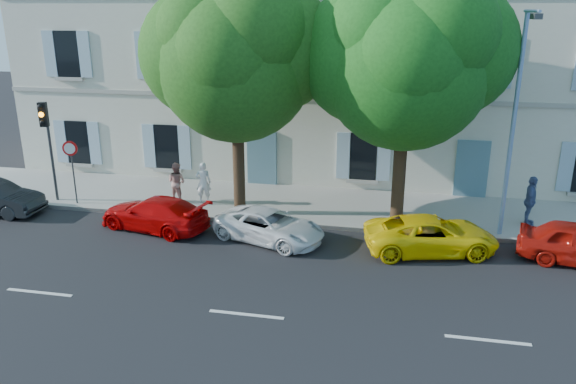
% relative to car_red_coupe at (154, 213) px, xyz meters
% --- Properties ---
extents(ground, '(90.00, 90.00, 0.00)m').
position_rel_car_red_coupe_xyz_m(ground, '(4.78, -1.06, -0.59)').
color(ground, black).
extents(sidewalk, '(36.00, 4.50, 0.15)m').
position_rel_car_red_coupe_xyz_m(sidewalk, '(4.78, 3.39, -0.52)').
color(sidewalk, '#A09E96').
rests_on(sidewalk, ground).
extents(kerb, '(36.00, 0.16, 0.16)m').
position_rel_car_red_coupe_xyz_m(kerb, '(4.78, 1.22, -0.51)').
color(kerb, '#9E998E').
rests_on(kerb, ground).
extents(building, '(28.00, 7.00, 12.00)m').
position_rel_car_red_coupe_xyz_m(building, '(4.78, 9.14, 5.41)').
color(building, beige).
rests_on(building, ground).
extents(car_red_coupe, '(4.34, 2.54, 1.18)m').
position_rel_car_red_coupe_xyz_m(car_red_coupe, '(0.00, 0.00, 0.00)').
color(car_red_coupe, '#C30505').
rests_on(car_red_coupe, ground).
extents(car_white_coupe, '(4.21, 2.93, 1.07)m').
position_rel_car_red_coupe_xyz_m(car_white_coupe, '(4.26, -0.21, -0.06)').
color(car_white_coupe, white).
rests_on(car_white_coupe, ground).
extents(car_yellow_supercar, '(4.60, 2.89, 1.18)m').
position_rel_car_red_coupe_xyz_m(car_yellow_supercar, '(9.60, -0.07, 0.00)').
color(car_yellow_supercar, yellow).
rests_on(car_yellow_supercar, ground).
extents(tree_left, '(5.57, 5.57, 8.63)m').
position_rel_car_red_coupe_xyz_m(tree_left, '(2.63, 1.86, 5.11)').
color(tree_left, '#3A2819').
rests_on(tree_left, sidewalk).
extents(tree_right, '(5.63, 5.63, 8.67)m').
position_rel_car_red_coupe_xyz_m(tree_right, '(8.47, 1.90, 5.12)').
color(tree_right, '#3A2819').
rests_on(tree_right, sidewalk).
extents(traffic_light, '(0.36, 0.45, 3.98)m').
position_rel_car_red_coupe_xyz_m(traffic_light, '(-5.05, 1.70, 2.44)').
color(traffic_light, '#383A3D').
rests_on(traffic_light, sidewalk).
extents(road_sign, '(0.58, 0.16, 2.54)m').
position_rel_car_red_coupe_xyz_m(road_sign, '(-4.05, 1.59, 1.39)').
color(road_sign, '#383A3D').
rests_on(road_sign, sidewalk).
extents(street_lamp, '(0.28, 1.58, 7.38)m').
position_rel_car_red_coupe_xyz_m(street_lamp, '(12.00, 1.46, 3.74)').
color(street_lamp, '#7293BF').
rests_on(street_lamp, sidewalk).
extents(pedestrian_a, '(0.67, 0.49, 1.67)m').
position_rel_car_red_coupe_xyz_m(pedestrian_a, '(0.92, 2.65, 0.40)').
color(pedestrian_a, white).
rests_on(pedestrian_a, sidewalk).
extents(pedestrian_b, '(0.91, 0.79, 1.59)m').
position_rel_car_red_coupe_xyz_m(pedestrian_b, '(-0.21, 2.64, 0.35)').
color(pedestrian_b, '#AD776F').
rests_on(pedestrian_b, sidewalk).
extents(pedestrian_c, '(0.63, 1.12, 1.79)m').
position_rel_car_red_coupe_xyz_m(pedestrian_c, '(13.11, 2.71, 0.46)').
color(pedestrian_c, '#4A5A87').
rests_on(pedestrian_c, sidewalk).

